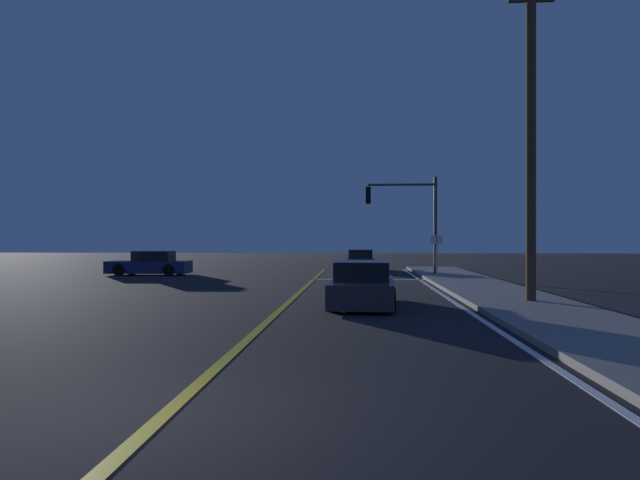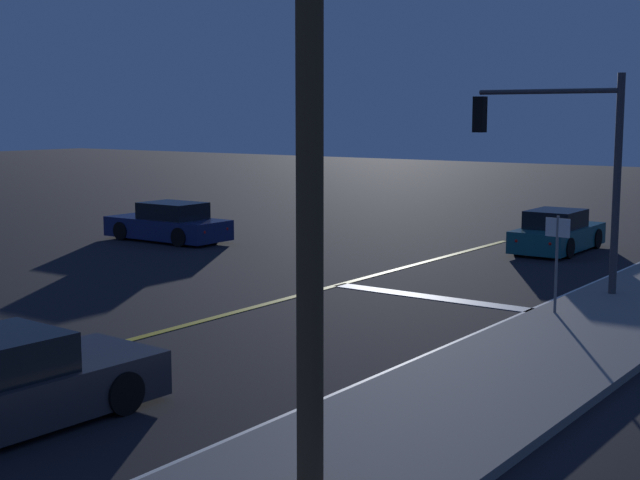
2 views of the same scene
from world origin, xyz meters
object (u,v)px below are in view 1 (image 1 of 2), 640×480
at_px(car_side_waiting_charcoal, 363,286).
at_px(traffic_signal_near_right, 409,210).
at_px(car_distant_tail_navy, 150,264).
at_px(street_sign_corner, 437,249).
at_px(car_following_oncoming_teal, 360,261).
at_px(utility_pole_right, 531,123).

distance_m(car_side_waiting_charcoal, traffic_signal_near_right, 14.45).
height_order(car_side_waiting_charcoal, traffic_signal_near_right, traffic_signal_near_right).
bearing_deg(car_distant_tail_navy, car_side_waiting_charcoal, -142.32).
distance_m(car_side_waiting_charcoal, street_sign_corner, 11.73).
relative_size(car_side_waiting_charcoal, car_distant_tail_navy, 1.05).
bearing_deg(car_side_waiting_charcoal, car_following_oncoming_teal, 92.39).
relative_size(traffic_signal_near_right, street_sign_corner, 2.37).
xyz_separation_m(car_following_oncoming_teal, traffic_signal_near_right, (2.54, -6.54, 2.95)).
height_order(car_distant_tail_navy, street_sign_corner, street_sign_corner).
relative_size(car_following_oncoming_teal, traffic_signal_near_right, 0.80).
bearing_deg(car_distant_tail_navy, car_following_oncoming_teal, -65.33).
xyz_separation_m(car_following_oncoming_teal, street_sign_corner, (3.64, -9.34, 0.93)).
xyz_separation_m(car_distant_tail_navy, traffic_signal_near_right, (14.31, -0.98, 2.95)).
height_order(car_following_oncoming_teal, car_distant_tail_navy, same).
xyz_separation_m(utility_pole_right, street_sign_corner, (-1.40, 10.63, -3.97)).
distance_m(utility_pole_right, street_sign_corner, 11.43).
height_order(car_following_oncoming_teal, traffic_signal_near_right, traffic_signal_near_right).
height_order(car_following_oncoming_teal, car_side_waiting_charcoal, same).
relative_size(traffic_signal_near_right, utility_pole_right, 0.50).
distance_m(car_distant_tail_navy, traffic_signal_near_right, 14.64).
relative_size(car_distant_tail_navy, utility_pole_right, 0.43).
bearing_deg(car_side_waiting_charcoal, traffic_signal_near_right, 82.03).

